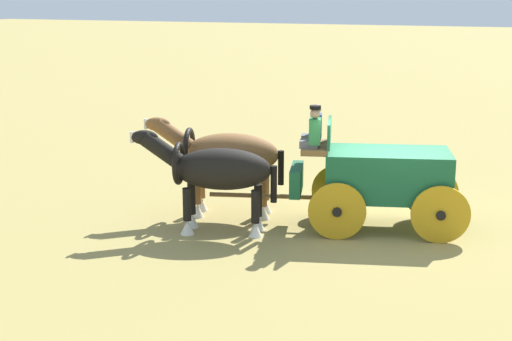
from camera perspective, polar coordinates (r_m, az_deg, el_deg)
name	(u,v)px	position (r m, az deg, el deg)	size (l,w,h in m)	color
ground_plane	(385,228)	(16.83, 9.82, -4.38)	(220.00, 220.00, 0.00)	#9E8C4C
show_wagon	(380,175)	(16.50, 9.42, -0.38)	(5.64, 2.74, 2.77)	#195B38
draft_horse_near	(216,171)	(16.04, -3.09, -0.07)	(3.08, 1.50, 2.22)	black
draft_horse_off	(226,156)	(17.28, -2.33, 1.12)	(3.16, 1.58, 2.29)	brown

